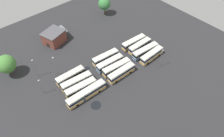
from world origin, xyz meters
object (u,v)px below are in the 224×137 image
(lamp_post_far_corner, at_px, (55,66))
(maintenance_shelter, at_px, (56,32))
(bus_row2_slot2, at_px, (140,46))
(tree_north_edge, at_px, (104,4))
(bus_row1_slot2, at_px, (110,63))
(bus_row1_slot3, at_px, (106,57))
(bus_row2_slot3, at_px, (134,42))
(bus_row0_slot1, at_px, (81,88))
(bus_row2_slot0, at_px, (152,55))
(bus_row0_slot3, at_px, (71,76))
(lamp_post_mid_lot, at_px, (161,58))
(lamp_post_by_building, at_px, (35,68))
(bus_row1_slot1, at_px, (117,68))
(bus_row2_slot1, at_px, (145,51))
(bus_row1_slot0, at_px, (121,73))
(bus_row0_slot2, at_px, (77,82))
(depot_building, at_px, (54,37))
(lamp_post_near_entrance, at_px, (41,86))
(tree_east_edge, at_px, (6,64))
(bus_row0_slot0, at_px, (86,94))

(lamp_post_far_corner, bearing_deg, maintenance_shelter, 58.37)
(bus_row2_slot2, relative_size, tree_north_edge, 1.25)
(bus_row1_slot2, relative_size, bus_row1_slot3, 1.01)
(bus_row1_slot3, distance_m, bus_row2_slot3, 15.35)
(bus_row0_slot1, height_order, bus_row2_slot0, same)
(bus_row0_slot3, distance_m, lamp_post_mid_lot, 35.12)
(bus_row2_slot0, height_order, tree_north_edge, tree_north_edge)
(lamp_post_by_building, bearing_deg, tree_north_edge, 19.18)
(bus_row1_slot2, relative_size, tree_north_edge, 1.29)
(bus_row0_slot1, relative_size, bus_row1_slot1, 0.99)
(bus_row2_slot0, xyz_separation_m, bus_row2_slot1, (-0.02, 3.41, 0.00))
(bus_row1_slot0, bearing_deg, bus_row2_slot3, 30.31)
(bus_row0_slot2, xyz_separation_m, lamp_post_mid_lot, (30.22, -13.68, 2.89))
(bus_row2_slot2, xyz_separation_m, depot_building, (-25.05, 28.29, 0.92))
(lamp_post_near_entrance, bearing_deg, bus_row1_slot3, -4.09)
(bus_row0_slot1, distance_m, lamp_post_near_entrance, 13.63)
(depot_building, bearing_deg, lamp_post_mid_lot, -59.84)
(bus_row2_slot1, relative_size, maintenance_shelter, 1.44)
(bus_row2_slot2, distance_m, bus_row2_slot3, 3.37)
(bus_row1_slot2, xyz_separation_m, bus_row1_slot3, (0.77, 3.60, -0.00))
(bus_row1_slot2, xyz_separation_m, depot_building, (-8.70, 27.70, 0.92))
(bus_row0_slot3, relative_size, bus_row2_slot0, 0.98)
(bus_row0_slot2, bearing_deg, bus_row2_slot2, -2.45)
(bus_row0_slot3, distance_m, depot_building, 24.18)
(lamp_post_by_building, bearing_deg, bus_row1_slot3, -23.06)
(bus_row2_slot3, bearing_deg, maintenance_shelter, 130.67)
(bus_row2_slot3, height_order, lamp_post_by_building, lamp_post_by_building)
(bus_row1_slot0, height_order, lamp_post_far_corner, lamp_post_far_corner)
(bus_row0_slot1, distance_m, bus_row0_slot3, 7.07)
(bus_row0_slot3, bearing_deg, tree_north_edge, 34.34)
(bus_row2_slot0, xyz_separation_m, lamp_post_mid_lot, (-0.93, -5.19, 2.89))
(bus_row1_slot3, distance_m, lamp_post_mid_lot, 21.92)
(bus_row1_slot0, bearing_deg, lamp_post_far_corner, 137.31)
(lamp_post_mid_lot, xyz_separation_m, tree_north_edge, (7.56, 43.32, 1.23))
(bus_row1_slot1, bearing_deg, lamp_post_by_building, 144.26)
(bus_row1_slot3, height_order, lamp_post_mid_lot, lamp_post_mid_lot)
(lamp_post_mid_lot, distance_m, tree_north_edge, 43.99)
(bus_row1_slot3, xyz_separation_m, tree_east_edge, (-32.23, 18.35, 3.74))
(bus_row1_slot3, height_order, lamp_post_far_corner, lamp_post_far_corner)
(bus_row1_slot3, bearing_deg, lamp_post_far_corner, 161.17)
(bus_row0_slot3, bearing_deg, bus_row1_slot1, -26.64)
(lamp_post_far_corner, relative_size, tree_east_edge, 1.01)
(bus_row0_slot1, bearing_deg, bus_row0_slot0, -91.41)
(lamp_post_near_entrance, xyz_separation_m, lamp_post_mid_lot, (41.39, -18.46, 0.72))
(maintenance_shelter, height_order, tree_east_edge, tree_east_edge)
(bus_row2_slot2, distance_m, tree_east_edge, 52.98)
(bus_row2_slot2, bearing_deg, lamp_post_far_corner, 162.86)
(bus_row1_slot3, relative_size, maintenance_shelter, 1.33)
(bus_row2_slot0, xyz_separation_m, bus_row2_slot3, (0.28, 10.49, 0.00))
(bus_row0_slot3, bearing_deg, lamp_post_near_entrance, 174.57)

